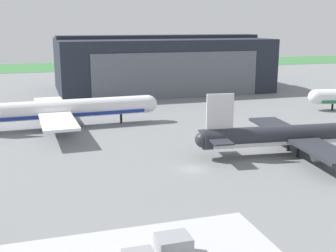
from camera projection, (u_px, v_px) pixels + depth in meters
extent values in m
plane|color=slate|center=(192.00, 169.00, 73.59)|extent=(440.00, 440.00, 0.00)
cube|color=#3B7440|center=(78.00, 66.00, 249.64)|extent=(440.00, 56.00, 0.08)
cube|color=#232833|center=(160.00, 64.00, 159.79)|extent=(73.46, 41.42, 18.65)
cube|color=slate|center=(178.00, 76.00, 140.81)|extent=(55.83, 0.30, 14.92)
cube|color=#232833|center=(160.00, 37.00, 157.51)|extent=(73.46, 9.94, 1.20)
sphere|color=white|center=(315.00, 97.00, 122.10)|extent=(4.00, 4.00, 4.00)
cylinder|color=black|center=(332.00, 107.00, 123.12)|extent=(0.56, 0.56, 1.83)
cylinder|color=#282B33|center=(301.00, 134.00, 81.60)|extent=(38.43, 7.47, 3.74)
sphere|color=#282B33|center=(203.00, 140.00, 77.90)|extent=(2.91, 2.91, 2.91)
cube|color=silver|center=(301.00, 140.00, 81.84)|extent=(35.39, 7.20, 0.65)
cube|color=silver|center=(220.00, 111.00, 77.34)|extent=(4.99, 0.89, 6.35)
cube|color=#282B33|center=(220.00, 141.00, 75.57)|extent=(3.94, 5.54, 0.28)
cube|color=#282B33|center=(211.00, 133.00, 80.95)|extent=(3.94, 5.54, 0.28)
cube|color=#282B33|center=(323.00, 150.00, 73.18)|extent=(7.61, 16.05, 0.56)
cube|color=#282B33|center=(277.00, 126.00, 89.94)|extent=(7.61, 16.05, 0.56)
cylinder|color=gray|center=(322.00, 155.00, 74.82)|extent=(3.73, 2.39, 2.05)
cylinder|color=gray|center=(283.00, 134.00, 89.22)|extent=(3.73, 2.39, 2.05)
cylinder|color=black|center=(298.00, 152.00, 80.07)|extent=(0.56, 0.56, 1.82)
cylinder|color=black|center=(288.00, 146.00, 83.81)|extent=(0.56, 0.56, 1.82)
cylinder|color=white|center=(57.00, 109.00, 101.63)|extent=(44.56, 5.92, 4.34)
sphere|color=white|center=(149.00, 104.00, 108.71)|extent=(4.17, 4.17, 4.17)
cube|color=navy|center=(58.00, 114.00, 101.90)|extent=(41.01, 5.83, 0.76)
cube|color=white|center=(58.00, 121.00, 91.83)|extent=(7.77, 18.81, 0.56)
cube|color=white|center=(50.00, 104.00, 111.10)|extent=(7.77, 18.81, 0.56)
cylinder|color=gray|center=(61.00, 126.00, 93.79)|extent=(4.21, 2.53, 2.39)
cylinder|color=gray|center=(54.00, 111.00, 110.34)|extent=(4.21, 2.53, 2.39)
cylinder|color=black|center=(121.00, 119.00, 107.20)|extent=(0.56, 0.56, 2.27)
cylinder|color=black|center=(51.00, 126.00, 99.72)|extent=(0.56, 0.56, 2.27)
cylinder|color=black|center=(50.00, 122.00, 103.91)|extent=(0.56, 0.56, 2.27)
cube|color=gray|center=(174.00, 246.00, 32.96)|extent=(2.56, 2.13, 1.70)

